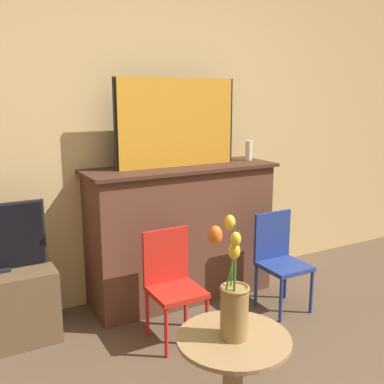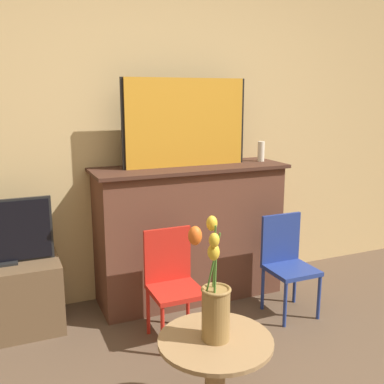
{
  "view_description": "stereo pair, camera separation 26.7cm",
  "coord_description": "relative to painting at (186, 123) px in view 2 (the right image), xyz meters",
  "views": [
    {
      "loc": [
        -1.27,
        -0.97,
        1.52
      ],
      "look_at": [
        -0.0,
        1.31,
        0.95
      ],
      "focal_mm": 42.0,
      "sensor_mm": 36.0,
      "label": 1
    },
    {
      "loc": [
        -1.03,
        -1.08,
        1.52
      ],
      "look_at": [
        -0.0,
        1.31,
        0.95
      ],
      "focal_mm": 42.0,
      "sensor_mm": 36.0,
      "label": 2
    }
  ],
  "objects": [
    {
      "name": "vase_tulips",
      "position": [
        -0.43,
        -1.36,
        -0.68
      ],
      "size": [
        0.19,
        0.14,
        0.55
      ],
      "color": "olive",
      "rests_on": "side_table"
    },
    {
      "name": "chair_blue",
      "position": [
        0.56,
        -0.5,
        -0.93
      ],
      "size": [
        0.31,
        0.31,
        0.69
      ],
      "color": "navy",
      "rests_on": "ground"
    },
    {
      "name": "wall_back",
      "position": [
        -0.2,
        0.24,
        0.03
      ],
      "size": [
        8.0,
        0.06,
        2.7
      ],
      "color": "tan",
      "rests_on": "ground"
    },
    {
      "name": "mantel_candle",
      "position": [
        0.63,
        -0.01,
        -0.23
      ],
      "size": [
        0.05,
        0.05,
        0.15
      ],
      "color": "silver",
      "rests_on": "fireplace_mantel"
    },
    {
      "name": "fireplace_mantel",
      "position": [
        0.03,
        -0.01,
        -0.8
      ],
      "size": [
        1.42,
        0.47,
        1.01
      ],
      "color": "brown",
      "rests_on": "ground"
    },
    {
      "name": "painting",
      "position": [
        0.0,
        0.0,
        0.0
      ],
      "size": [
        0.93,
        0.03,
        0.62
      ],
      "color": "black",
      "rests_on": "fireplace_mantel"
    },
    {
      "name": "side_table",
      "position": [
        -0.42,
        -1.36,
        -1.02
      ],
      "size": [
        0.51,
        0.51,
        0.46
      ],
      "color": "#99754C",
      "rests_on": "ground"
    },
    {
      "name": "chair_red",
      "position": [
        -0.3,
        -0.5,
        -0.93
      ],
      "size": [
        0.31,
        0.31,
        0.69
      ],
      "color": "red",
      "rests_on": "ground"
    }
  ]
}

